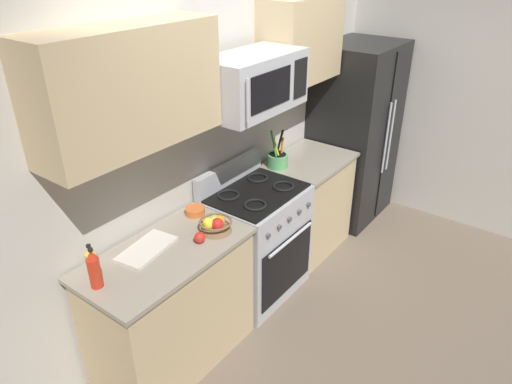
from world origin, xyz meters
The scene contains 17 objects.
ground_plane centered at (0.00, 0.00, 0.00)m, with size 16.00×16.00×0.00m, color #6B5B4C.
wall_back centered at (0.00, 1.02, 1.30)m, with size 8.00×0.10×2.60m, color beige.
counter_left centered at (-0.95, 0.66, 0.46)m, with size 1.11×0.59×0.91m.
range_oven centered at (0.00, 0.66, 0.47)m, with size 0.76×0.63×1.09m.
counter_right centered at (0.79, 0.66, 0.46)m, with size 0.80×0.59×0.91m.
refrigerator centered at (1.64, 0.64, 0.89)m, with size 0.85×0.70×1.79m.
wall_right centered at (2.16, 0.00, 1.30)m, with size 0.10×8.00×2.60m, color beige.
microwave centered at (0.00, 0.69, 1.76)m, with size 0.79×0.44×0.39m.
upper_cabinets_left centered at (-0.95, 0.80, 1.91)m, with size 1.10×0.34×0.65m.
upper_cabinets_right centered at (0.80, 0.80, 1.91)m, with size 0.79×0.34×0.65m.
utensil_crock centered at (0.49, 0.80, 0.98)m, with size 0.18×0.18×0.34m.
fruit_basket centered at (-0.58, 0.56, 0.96)m, with size 0.22×0.22×0.11m.
apple_loose centered at (-0.75, 0.55, 0.95)m, with size 0.07×0.07×0.07m, color red.
cutting_board centered at (-1.00, 0.77, 0.92)m, with size 0.38×0.20×0.02m, color silver.
bottle_hot_sauce centered at (-1.41, 0.72, 1.03)m, with size 0.07×0.07×0.25m.
bottle_oil centered at (-1.35, 0.83, 1.00)m, with size 0.07×0.07×0.20m.
prep_bowl centered at (-0.51, 0.82, 0.94)m, with size 0.14×0.14×0.05m.
Camera 1 is at (-2.53, -1.21, 2.60)m, focal length 32.84 mm.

